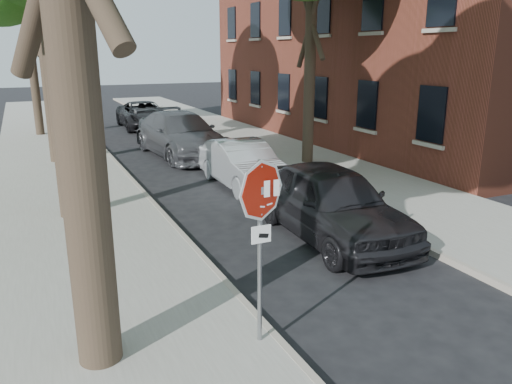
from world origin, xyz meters
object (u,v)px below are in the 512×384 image
Objects in this scene: stop_sign at (261,218)px; car_a at (331,202)px; car_c at (181,134)px; car_b at (243,164)px; car_d at (144,115)px.

car_a is (3.30, 3.29, -1.12)m from stop_sign.
car_a is 10.29m from car_c.
car_c is at bearing 94.19° from car_a.
car_b is (0.00, 4.88, -0.12)m from car_a.
car_b is 13.54m from car_d.
car_b is at bearing -88.49° from car_d.
car_a is at bearing -92.32° from car_c.
car_a is 0.82× the size of car_c.
car_c is at bearing 77.76° from stop_sign.
stop_sign is at bearing -106.54° from car_c.
car_d is at bearing 81.36° from stop_sign.
car_a reaches higher than car_d.
car_a is at bearing -89.63° from car_b.
car_d is (0.00, 13.54, 0.01)m from car_b.
car_c is 1.15× the size of car_d.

